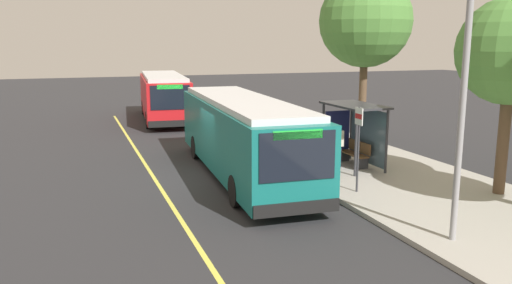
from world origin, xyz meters
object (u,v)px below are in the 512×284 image
object	(u,v)px
transit_bus_second	(164,95)
route_sign_post	(358,138)
pedestrian_commuter	(338,143)
transit_bus_main	(242,134)
waiting_bench	(356,153)

from	to	relation	value
transit_bus_second	route_sign_post	size ratio (longest dim) A/B	3.71
transit_bus_second	pedestrian_commuter	size ratio (longest dim) A/B	6.15
transit_bus_main	route_sign_post	bearing A→B (deg)	35.98
transit_bus_main	transit_bus_second	world-z (taller)	same
waiting_bench	route_sign_post	size ratio (longest dim) A/B	0.57
transit_bus_second	waiting_bench	bearing A→B (deg)	17.38
transit_bus_main	pedestrian_commuter	size ratio (longest dim) A/B	6.87
transit_bus_second	transit_bus_main	bearing A→B (deg)	1.09
transit_bus_second	waiting_bench	world-z (taller)	transit_bus_second
transit_bus_second	waiting_bench	distance (m)	16.49
transit_bus_second	pedestrian_commuter	xyz separation A→B (m)	(15.86, 4.01, -0.50)
transit_bus_second	pedestrian_commuter	bearing A→B (deg)	14.18
waiting_bench	pedestrian_commuter	size ratio (longest dim) A/B	0.95
waiting_bench	route_sign_post	world-z (taller)	route_sign_post
transit_bus_second	pedestrian_commuter	world-z (taller)	transit_bus_second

